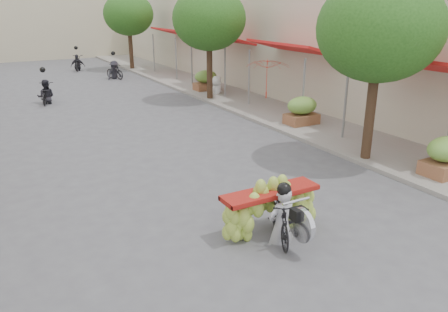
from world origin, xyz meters
TOP-DOWN VIEW (x-y plane):
  - ground at (0.00, 0.00)m, footprint 120.00×120.00m
  - sidewalk_right at (7.00, 15.00)m, footprint 4.00×60.00m
  - shophouse_row_right at (11.99, 14.00)m, footprint 9.77×40.00m
  - far_building at (0.00, 38.00)m, footprint 20.00×6.00m
  - street_tree_near at (5.40, 4.00)m, footprint 3.40×3.40m
  - street_tree_mid at (5.40, 14.00)m, footprint 3.40×3.40m
  - street_tree_far at (5.40, 26.00)m, footprint 3.40×3.40m
  - produce_crate_near at (6.20, 2.00)m, footprint 1.20×0.88m
  - produce_crate_mid at (6.20, 8.00)m, footprint 1.20×0.88m
  - produce_crate_far at (6.20, 16.00)m, footprint 1.20×0.88m
  - banana_motorbike at (0.47, 1.67)m, footprint 2.20×1.78m
  - market_umbrella at (5.85, 9.83)m, footprint 1.90×1.90m
  - pedestrian at (6.25, 14.86)m, footprint 1.00×0.82m
  - bg_motorbike_a at (-1.63, 17.14)m, footprint 1.07×1.75m
  - bg_motorbike_b at (3.20, 22.63)m, footprint 1.19×1.63m
  - bg_motorbike_c at (1.95, 27.48)m, footprint 1.20×1.93m

SIDE VIEW (x-z plane):
  - ground at x=0.00m, z-range 0.00..0.00m
  - sidewalk_right at x=7.00m, z-range 0.00..0.12m
  - banana_motorbike at x=0.47m, z-range -0.34..1.74m
  - produce_crate_near at x=6.20m, z-range 0.13..1.29m
  - produce_crate_mid at x=6.20m, z-range 0.13..1.29m
  - produce_crate_far at x=6.20m, z-range 0.13..1.29m
  - bg_motorbike_a at x=-1.63m, z-range -0.24..1.71m
  - bg_motorbike_c at x=1.95m, z-range -0.20..1.75m
  - bg_motorbike_b at x=3.20m, z-range -0.11..1.84m
  - pedestrian at x=6.25m, z-range 0.12..1.88m
  - market_umbrella at x=5.85m, z-range 1.60..3.20m
  - shophouse_row_right at x=11.99m, z-range 0.00..6.00m
  - far_building at x=0.00m, z-range 0.00..7.00m
  - street_tree_near at x=5.40m, z-range 1.16..6.41m
  - street_tree_mid at x=5.40m, z-range 1.16..6.41m
  - street_tree_far at x=5.40m, z-range 1.16..6.41m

